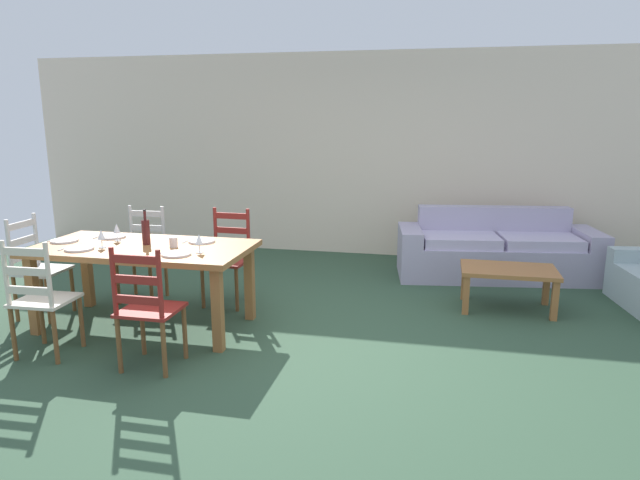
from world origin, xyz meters
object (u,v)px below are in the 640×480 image
Objects in this scene: couch at (496,252)px; wine_bottle at (146,231)px; wine_glass_far_left at (117,229)px; dining_chair_near_right at (147,308)px; wine_glass_near_left at (101,235)px; dining_table at (143,255)px; dining_chair_near_left at (40,299)px; dining_chair_far_right at (228,257)px; coffee_table at (508,275)px; coffee_cup_primary at (173,242)px; dining_chair_far_left at (143,254)px; wine_glass_near_right at (199,240)px; dining_chair_head_west at (37,267)px.

wine_bottle is at bearing -143.87° from couch.
wine_glass_far_left is 4.24m from couch.
wine_glass_near_left is at bearing 139.94° from dining_chair_near_right.
dining_table is 1.98× the size of dining_chair_near_left.
wine_glass_near_left is at bearing -130.00° from dining_chair_far_right.
dining_chair_near_left is at bearing -139.30° from couch.
coffee_table is at bearing 35.51° from dining_chair_near_right.
dining_chair_near_left reaches higher than coffee_cup_primary.
coffee_cup_primary is 0.04× the size of couch.
wine_glass_far_left is at bearing -147.40° from couch.
dining_chair_near_right is 1.00× the size of dining_chair_far_left.
dining_chair_far_right is at bearing 50.00° from wine_glass_near_left.
coffee_table is (3.69, 1.94, -0.12)m from dining_chair_near_left.
dining_chair_near_left is at bearing 178.39° from dining_chair_near_right.
coffee_cup_primary is at bearing -158.22° from coffee_table.
wine_glass_near_right reaches higher than coffee_cup_primary.
dining_table is 0.21m from wine_bottle.
dining_chair_near_right is at bearing -40.06° from wine_glass_near_left.
wine_glass_far_left is (0.13, 0.90, 0.38)m from dining_chair_near_left.
wine_glass_far_left is 1.79× the size of coffee_cup_primary.
coffee_table is at bearing 14.68° from dining_chair_head_west.
dining_chair_near_left is 5.96× the size of wine_glass_near_left.
wine_glass_near_left is at bearing -12.29° from dining_chair_head_west.
dining_chair_head_west is 0.90m from wine_glass_far_left.
dining_chair_near_right is at bearing -77.86° from coffee_cup_primary.
wine_glass_far_left is at bearing -140.92° from dining_chair_far_right.
dining_chair_near_right is 4.21m from couch.
wine_glass_far_left is at bearing 167.33° from wine_bottle.
dining_chair_far_left is 1.00× the size of dining_chair_head_west.
dining_chair_far_right is 2.78m from coffee_table.
wine_glass_near_right is (1.02, -0.85, 0.38)m from dining_chair_far_left.
dining_chair_head_west is at bearing -179.06° from wine_bottle.
dining_chair_near_left is at bearing -104.32° from wine_glass_near_left.
dining_chair_far_right reaches higher than wine_glass_far_left.
dining_chair_far_left is 0.88m from wine_bottle.
wine_glass_near_left is at bearing -82.04° from dining_chair_far_left.
wine_bottle is at bearing 162.23° from wine_glass_near_right.
dining_chair_head_west is 5.96× the size of wine_glass_near_left.
dining_chair_near_right is 1.00× the size of dining_chair_far_right.
dining_chair_near_left is 1.00× the size of dining_chair_far_right.
wine_glass_near_left reaches higher than dining_table.
dining_table is 0.85m from dining_chair_far_left.
dining_chair_near_right reaches higher than wine_glass_far_left.
wine_glass_far_left is at bearing 158.26° from dining_table.
dining_chair_near_right is 0.77m from wine_glass_near_right.
dining_chair_head_west is 10.67× the size of coffee_cup_primary.
wine_glass_near_right is 0.18× the size of coffee_table.
couch reaches higher than coffee_table.
dining_chair_head_west is at bearing 167.71° from wine_glass_near_left.
wine_glass_far_left is at bearing 130.70° from dining_chair_near_right.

